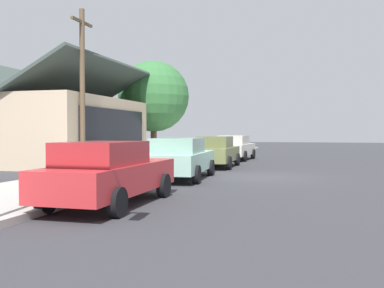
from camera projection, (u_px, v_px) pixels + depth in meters
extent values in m
plane|color=#38383D|center=(258.00, 177.00, 17.81)|extent=(120.00, 120.00, 0.00)
cube|color=#B2AFA8|center=(129.00, 172.00, 19.29)|extent=(60.00, 4.20, 0.16)
cube|color=red|center=(111.00, 178.00, 11.03)|extent=(4.88, 1.74, 0.70)
cube|color=#A9272B|center=(102.00, 153.00, 10.54)|extent=(2.34, 1.53, 0.56)
cylinder|color=black|center=(107.00, 184.00, 12.72)|extent=(0.66, 0.22, 0.66)
cylinder|color=black|center=(164.00, 186.00, 12.27)|extent=(0.66, 0.22, 0.66)
cylinder|color=black|center=(46.00, 199.00, 9.81)|extent=(0.66, 0.22, 0.66)
cylinder|color=black|center=(117.00, 202.00, 9.35)|extent=(0.66, 0.22, 0.66)
cube|color=#9ED1BC|center=(181.00, 161.00, 17.03)|extent=(4.95, 2.13, 0.70)
cube|color=#86B1A0|center=(178.00, 146.00, 16.53)|extent=(2.42, 1.76, 0.56)
cylinder|color=black|center=(168.00, 167.00, 18.70)|extent=(0.67, 0.26, 0.66)
cylinder|color=black|center=(211.00, 168.00, 18.32)|extent=(0.67, 0.26, 0.66)
cylinder|color=black|center=(146.00, 174.00, 15.75)|extent=(0.67, 0.26, 0.66)
cylinder|color=black|center=(197.00, 175.00, 15.37)|extent=(0.67, 0.26, 0.66)
cube|color=olive|center=(216.00, 154.00, 22.63)|extent=(4.54, 1.84, 0.70)
cube|color=#61683C|center=(215.00, 142.00, 22.17)|extent=(2.19, 1.58, 0.56)
cylinder|color=black|center=(206.00, 159.00, 24.21)|extent=(0.66, 0.23, 0.66)
cylinder|color=black|center=(237.00, 159.00, 23.78)|extent=(0.66, 0.23, 0.66)
cylinder|color=black|center=(193.00, 162.00, 21.50)|extent=(0.66, 0.23, 0.66)
cylinder|color=black|center=(229.00, 163.00, 21.07)|extent=(0.66, 0.23, 0.66)
cube|color=silver|center=(235.00, 149.00, 28.51)|extent=(4.82, 1.98, 0.70)
cube|color=beige|center=(234.00, 140.00, 28.04)|extent=(2.35, 1.66, 0.56)
cylinder|color=black|center=(227.00, 154.00, 30.19)|extent=(0.67, 0.25, 0.66)
cylinder|color=black|center=(253.00, 154.00, 29.64)|extent=(0.67, 0.25, 0.66)
cylinder|color=black|center=(216.00, 156.00, 27.39)|extent=(0.67, 0.25, 0.66)
cylinder|color=black|center=(245.00, 156.00, 26.84)|extent=(0.67, 0.25, 0.66)
cube|color=#CCB293|center=(56.00, 131.00, 25.16)|extent=(9.65, 7.25, 3.69)
cube|color=black|center=(115.00, 128.00, 24.18)|extent=(7.72, 0.08, 2.07)
cube|color=#3F4C47|center=(84.00, 81.00, 24.60)|extent=(10.25, 3.92, 2.18)
cube|color=#3F4C47|center=(28.00, 83.00, 25.56)|extent=(10.25, 3.92, 2.18)
cylinder|color=brown|center=(154.00, 137.00, 31.24)|extent=(0.44, 0.44, 2.95)
sphere|color=#38753D|center=(154.00, 96.00, 31.16)|extent=(5.00, 5.00, 5.00)
cylinder|color=brown|center=(82.00, 90.00, 20.45)|extent=(0.24, 0.24, 7.50)
cube|color=brown|center=(82.00, 22.00, 20.37)|extent=(1.80, 0.12, 0.12)
cylinder|color=red|center=(206.00, 154.00, 27.05)|extent=(0.22, 0.22, 0.55)
sphere|color=red|center=(206.00, 149.00, 27.04)|extent=(0.18, 0.18, 0.18)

